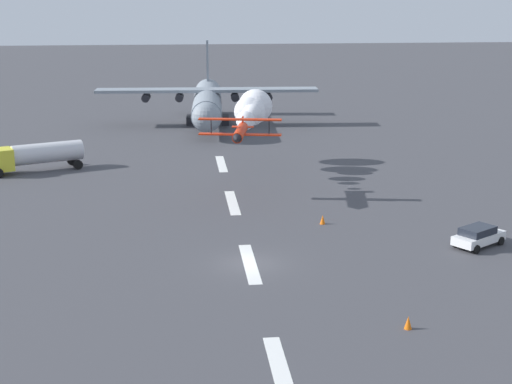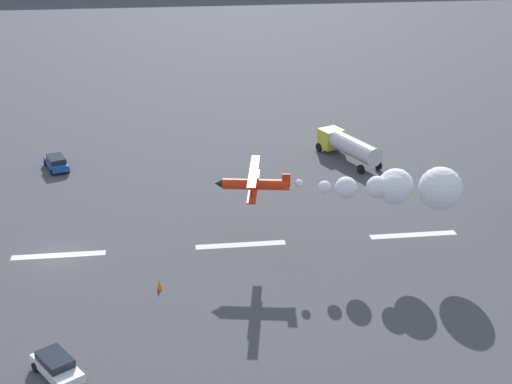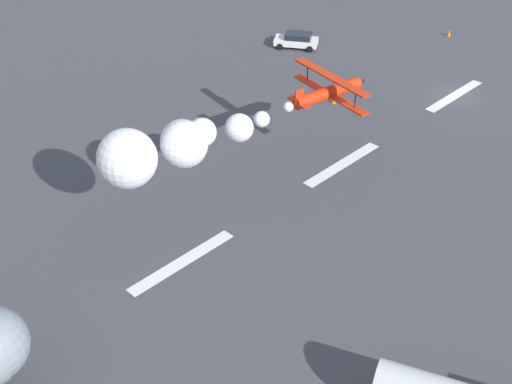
% 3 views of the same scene
% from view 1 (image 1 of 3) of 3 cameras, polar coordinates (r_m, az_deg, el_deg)
% --- Properties ---
extents(ground_plane, '(440.00, 440.00, 0.00)m').
position_cam_1_polar(ground_plane, '(53.58, -0.46, -5.30)').
color(ground_plane, '#424247').
rests_on(ground_plane, ground).
extents(runway_stripe_2, '(8.00, 0.90, 0.01)m').
position_cam_1_polar(runway_stripe_2, '(39.20, 1.85, -13.19)').
color(runway_stripe_2, white).
rests_on(runway_stripe_2, ground).
extents(runway_stripe_3, '(8.00, 0.90, 0.01)m').
position_cam_1_polar(runway_stripe_3, '(53.58, -0.46, -5.29)').
color(runway_stripe_3, white).
rests_on(runway_stripe_3, ground).
extents(runway_stripe_4, '(8.00, 0.90, 0.01)m').
position_cam_1_polar(runway_stripe_4, '(68.58, -1.75, -0.79)').
color(runway_stripe_4, white).
rests_on(runway_stripe_4, ground).
extents(runway_stripe_5, '(8.00, 0.90, 0.01)m').
position_cam_1_polar(runway_stripe_5, '(83.88, -2.57, 2.09)').
color(runway_stripe_5, white).
rests_on(runway_stripe_5, ground).
extents(cargo_transport_plane, '(26.05, 30.61, 11.10)m').
position_cam_1_polar(cargo_transport_plane, '(106.51, -3.62, 6.60)').
color(cargo_transport_plane, gray).
rests_on(cargo_transport_plane, ground).
extents(stunt_biplane_red, '(20.51, 8.49, 3.67)m').
position_cam_1_polar(stunt_biplane_red, '(80.48, -0.32, 6.00)').
color(stunt_biplane_red, red).
extents(fuel_tanker_truck, '(6.00, 9.63, 2.90)m').
position_cam_1_polar(fuel_tanker_truck, '(83.25, -15.98, 2.66)').
color(fuel_tanker_truck, yellow).
rests_on(fuel_tanker_truck, ground).
extents(followme_car_yellow, '(3.86, 4.59, 1.52)m').
position_cam_1_polar(followme_car_yellow, '(59.11, 16.10, -3.13)').
color(followme_car_yellow, white).
rests_on(followme_car_yellow, ground).
extents(traffic_cone_near, '(0.44, 0.44, 0.75)m').
position_cam_1_polar(traffic_cone_near, '(44.42, 11.17, -9.44)').
color(traffic_cone_near, orange).
rests_on(traffic_cone_near, ground).
extents(traffic_cone_far, '(0.44, 0.44, 0.75)m').
position_cam_1_polar(traffic_cone_far, '(62.49, 4.94, -2.04)').
color(traffic_cone_far, orange).
rests_on(traffic_cone_far, ground).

